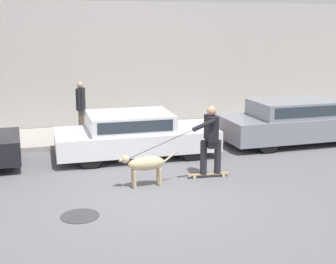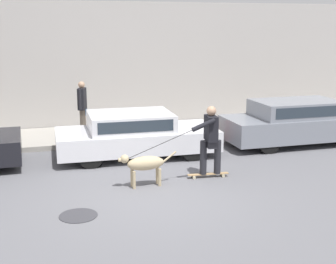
{
  "view_description": "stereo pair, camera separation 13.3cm",
  "coord_description": "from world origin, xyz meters",
  "px_view_note": "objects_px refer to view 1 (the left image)",
  "views": [
    {
      "loc": [
        -2.27,
        -8.6,
        3.38
      ],
      "look_at": [
        0.75,
        1.59,
        0.95
      ],
      "focal_mm": 50.0,
      "sensor_mm": 36.0,
      "label": 1
    },
    {
      "loc": [
        -2.14,
        -8.64,
        3.38
      ],
      "look_at": [
        0.75,
        1.59,
        0.95
      ],
      "focal_mm": 50.0,
      "sensor_mm": 36.0,
      "label": 2
    }
  ],
  "objects_px": {
    "dog": "(145,164)",
    "pedestrian_with_bag": "(81,107)",
    "skateboarder": "(210,137)",
    "fire_hydrant": "(204,131)",
    "parked_car_1": "(135,135)",
    "parked_car_2": "(298,122)"
  },
  "relations": [
    {
      "from": "dog",
      "to": "pedestrian_with_bag",
      "type": "xyz_separation_m",
      "value": [
        -0.86,
        4.24,
        0.58
      ]
    },
    {
      "from": "skateboarder",
      "to": "fire_hydrant",
      "type": "relative_size",
      "value": 3.86
    },
    {
      "from": "pedestrian_with_bag",
      "to": "fire_hydrant",
      "type": "xyz_separation_m",
      "value": [
        3.46,
        -0.97,
        -0.74
      ]
    },
    {
      "from": "skateboarder",
      "to": "parked_car_1",
      "type": "bearing_deg",
      "value": -55.48
    },
    {
      "from": "parked_car_2",
      "to": "skateboarder",
      "type": "relative_size",
      "value": 1.87
    },
    {
      "from": "parked_car_1",
      "to": "dog",
      "type": "distance_m",
      "value": 2.43
    },
    {
      "from": "dog",
      "to": "pedestrian_with_bag",
      "type": "relative_size",
      "value": 0.77
    },
    {
      "from": "skateboarder",
      "to": "pedestrian_with_bag",
      "type": "distance_m",
      "value": 4.72
    },
    {
      "from": "skateboarder",
      "to": "fire_hydrant",
      "type": "height_order",
      "value": "skateboarder"
    },
    {
      "from": "dog",
      "to": "fire_hydrant",
      "type": "bearing_deg",
      "value": -131.18
    },
    {
      "from": "dog",
      "to": "fire_hydrant",
      "type": "height_order",
      "value": "dog"
    },
    {
      "from": "pedestrian_with_bag",
      "to": "fire_hydrant",
      "type": "bearing_deg",
      "value": 3.73
    },
    {
      "from": "dog",
      "to": "fire_hydrant",
      "type": "relative_size",
      "value": 2.04
    },
    {
      "from": "fire_hydrant",
      "to": "skateboarder",
      "type": "bearing_deg",
      "value": -108.63
    },
    {
      "from": "pedestrian_with_bag",
      "to": "fire_hydrant",
      "type": "distance_m",
      "value": 3.67
    },
    {
      "from": "parked_car_2",
      "to": "fire_hydrant",
      "type": "bearing_deg",
      "value": 161.23
    },
    {
      "from": "dog",
      "to": "skateboarder",
      "type": "bearing_deg",
      "value": -175.63
    },
    {
      "from": "skateboarder",
      "to": "fire_hydrant",
      "type": "xyz_separation_m",
      "value": [
        1.04,
        3.08,
        -0.6
      ]
    },
    {
      "from": "parked_car_2",
      "to": "pedestrian_with_bag",
      "type": "xyz_separation_m",
      "value": [
        -6.05,
        1.83,
        0.44
      ]
    },
    {
      "from": "parked_car_2",
      "to": "pedestrian_with_bag",
      "type": "bearing_deg",
      "value": 162.83
    },
    {
      "from": "dog",
      "to": "parked_car_2",
      "type": "bearing_deg",
      "value": -157.8
    },
    {
      "from": "parked_car_1",
      "to": "parked_car_2",
      "type": "height_order",
      "value": "parked_car_2"
    }
  ]
}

